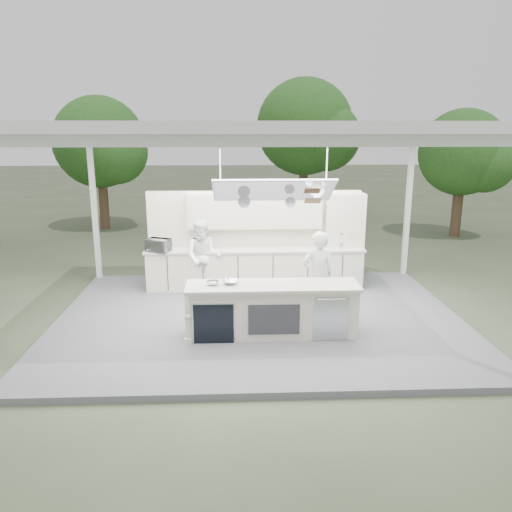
{
  "coord_description": "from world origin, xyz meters",
  "views": [
    {
      "loc": [
        -0.47,
        -9.37,
        3.76
      ],
      "look_at": [
        -0.04,
        0.4,
        1.27
      ],
      "focal_mm": 35.0,
      "sensor_mm": 36.0,
      "label": 1
    }
  ],
  "objects_px": {
    "back_counter": "(255,268)",
    "head_chef": "(317,276)",
    "demo_island": "(271,310)",
    "sous_chef": "(203,257)"
  },
  "relations": [
    {
      "from": "sous_chef",
      "to": "head_chef",
      "type": "bearing_deg",
      "value": -32.0
    },
    {
      "from": "demo_island",
      "to": "sous_chef",
      "type": "relative_size",
      "value": 1.84
    },
    {
      "from": "head_chef",
      "to": "sous_chef",
      "type": "bearing_deg",
      "value": -49.86
    },
    {
      "from": "demo_island",
      "to": "head_chef",
      "type": "relative_size",
      "value": 1.76
    },
    {
      "from": "demo_island",
      "to": "back_counter",
      "type": "distance_m",
      "value": 2.82
    },
    {
      "from": "head_chef",
      "to": "sous_chef",
      "type": "xyz_separation_m",
      "value": [
        -2.31,
        1.71,
        -0.04
      ]
    },
    {
      "from": "demo_island",
      "to": "head_chef",
      "type": "height_order",
      "value": "head_chef"
    },
    {
      "from": "back_counter",
      "to": "head_chef",
      "type": "distance_m",
      "value": 2.38
    },
    {
      "from": "demo_island",
      "to": "head_chef",
      "type": "xyz_separation_m",
      "value": [
        0.95,
        0.76,
        0.41
      ]
    },
    {
      "from": "back_counter",
      "to": "sous_chef",
      "type": "bearing_deg",
      "value": -163.54
    }
  ]
}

